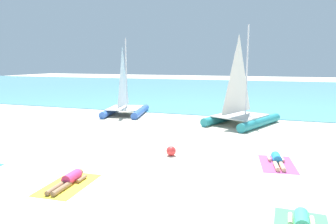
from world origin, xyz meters
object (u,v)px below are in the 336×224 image
Objects in this scene: sailboat_teal at (241,110)px; sunbather_center_left at (69,180)px; sunbather_rightmost at (302,224)px; towel_center_left at (68,185)px; beach_ball at (171,151)px; sailboat_blue at (125,104)px; towel_center_right at (277,164)px; sunbather_center_right at (277,160)px.

sailboat_teal is 3.47× the size of sunbather_center_left.
towel_center_left is at bearing 177.24° from sunbather_rightmost.
sunbather_rightmost is at bearing -43.78° from beach_ball.
beach_ball reaches higher than towel_center_left.
sunbather_rightmost is (9.99, -11.68, -0.61)m from sailboat_blue.
towel_center_right is (1.97, -6.56, -0.81)m from sailboat_teal.
towel_center_right is 1.22× the size of sunbather_rightmost.
sunbather_rightmost is (6.07, -0.50, 0.00)m from sunbather_center_left.
towel_center_right is 1.21× the size of sunbather_center_right.
sailboat_teal is at bearing 75.67° from beach_ball.
beach_ball is at bearing 58.40° from sunbather_center_left.
sunbather_rightmost is (0.50, -4.31, 0.13)m from towel_center_right.
sailboat_teal is at bearing 106.71° from towel_center_right.
sunbather_center_right is 4.35× the size of beach_ball.
sunbather_center_left and sunbather_rightmost have the same top height.
beach_ball is (-4.22, 4.04, 0.05)m from sunbather_rightmost.
sailboat_blue reaches higher than sunbather_center_left.
sunbather_center_right is 3.72m from beach_ball.
sailboat_blue is 11.98m from sunbather_center_right.
towel_center_right is at bearing 34.84° from towel_center_left.
sunbather_rightmost is 4.34× the size of beach_ball.
sunbather_center_right is (1.96, -6.50, -0.68)m from sailboat_teal.
sailboat_teal reaches higher than sunbather_rightmost.
sailboat_blue is 7.56m from sailboat_teal.
sailboat_teal reaches higher than sunbather_center_right.
sunbather_center_left reaches higher than towel_center_right.
sunbather_center_right is at bearing -50.60° from sailboat_teal.
sunbather_center_right is at bearing 5.13° from beach_ball.
sunbather_center_left is 4.00m from beach_ball.
beach_ball is at bearing -81.73° from sailboat_teal.
towel_center_left is 6.78m from towel_center_right.
sunbather_center_left is at bearing 176.62° from sunbather_rightmost.
towel_center_right is 0.14m from sunbather_center_right.
sailboat_blue is 12.04m from towel_center_right.
towel_center_left is at bearing -117.13° from beach_ball.
beach_ball reaches higher than sunbather_rightmost.
sunbather_center_left is 6.09m from sunbather_rightmost.
towel_center_left and towel_center_right have the same top height.
towel_center_left is 1.21× the size of sunbather_center_left.
sunbather_center_left is (-3.60, -10.37, -0.68)m from sailboat_teal.
sailboat_teal is 2.87× the size of towel_center_right.
beach_ball is (5.77, -7.64, -0.56)m from sailboat_blue.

